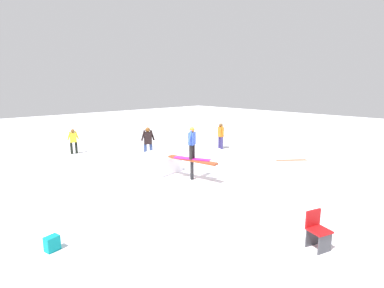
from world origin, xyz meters
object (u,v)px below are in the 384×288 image
at_px(rail_feature, 192,162).
at_px(bystander_orange, 221,134).
at_px(bystander_yellow, 73,140).
at_px(loose_snowboard_coral, 291,160).
at_px(loose_snowboard_white, 277,177).
at_px(backpack_on_snow, 52,243).
at_px(main_rider_on_rail, 192,144).
at_px(folding_chair, 317,231).
at_px(bystander_black, 148,141).

relative_size(rail_feature, bystander_orange, 1.51).
height_order(bystander_yellow, bystander_orange, bystander_orange).
bearing_deg(loose_snowboard_coral, loose_snowboard_white, 55.43).
xyz_separation_m(bystander_yellow, backpack_on_snow, (9.28, -4.29, -0.59)).
distance_m(main_rider_on_rail, backpack_on_snow, 6.20).
relative_size(loose_snowboard_white, folding_chair, 1.41).
relative_size(rail_feature, bystander_yellow, 1.67).
bearing_deg(backpack_on_snow, loose_snowboard_white, -15.63).
bearing_deg(bystander_orange, bystander_black, -82.22).
height_order(rail_feature, bystander_yellow, bystander_yellow).
bearing_deg(rail_feature, loose_snowboard_white, 41.14).
bearing_deg(main_rider_on_rail, folding_chair, -39.17).
height_order(rail_feature, loose_snowboard_coral, rail_feature).
height_order(rail_feature, folding_chair, folding_chair).
height_order(loose_snowboard_white, loose_snowboard_coral, same).
height_order(bystander_orange, loose_snowboard_coral, bystander_orange).
bearing_deg(bystander_yellow, bystander_orange, 159.08).
distance_m(rail_feature, loose_snowboard_coral, 5.83).
height_order(bystander_black, loose_snowboard_white, bystander_black).
distance_m(rail_feature, backpack_on_snow, 6.09).
bearing_deg(bystander_orange, loose_snowboard_white, -6.42).
relative_size(rail_feature, loose_snowboard_coral, 1.46).
xyz_separation_m(bystander_orange, folding_chair, (8.74, -6.64, -0.43)).
relative_size(rail_feature, loose_snowboard_white, 1.82).
relative_size(bystander_yellow, loose_snowboard_coral, 0.87).
bearing_deg(bystander_black, loose_snowboard_white, -46.39).
bearing_deg(loose_snowboard_coral, bystander_yellow, -13.96).
bearing_deg(bystander_orange, main_rider_on_rail, -40.35).
bearing_deg(main_rider_on_rail, loose_snowboard_coral, 53.05).
xyz_separation_m(bystander_yellow, loose_snowboard_coral, (8.87, 7.23, -0.75)).
relative_size(rail_feature, folding_chair, 2.57).
distance_m(rail_feature, bystander_yellow, 7.85).
distance_m(bystander_orange, folding_chair, 10.99).
bearing_deg(bystander_yellow, bystander_black, 134.87).
distance_m(rail_feature, folding_chair, 5.83).
xyz_separation_m(main_rider_on_rail, loose_snowboard_white, (2.17, 2.72, -1.43)).
bearing_deg(rail_feature, main_rider_on_rail, 0.00).
bearing_deg(loose_snowboard_coral, folding_chair, 69.15).
distance_m(folding_chair, backpack_on_snow, 6.03).
bearing_deg(loose_snowboard_white, main_rider_on_rail, 56.35).
relative_size(bystander_yellow, folding_chair, 1.54).
bearing_deg(folding_chair, main_rider_on_rail, 94.07).
bearing_deg(bystander_yellow, rail_feature, 114.71).
xyz_separation_m(folding_chair, backpack_on_snow, (-4.06, -4.45, -0.24)).
bearing_deg(loose_snowboard_white, folding_chair, 135.12).
xyz_separation_m(bystander_black, bystander_orange, (0.90, 4.51, -0.06)).
distance_m(bystander_black, backpack_on_snow, 8.66).
distance_m(main_rider_on_rail, bystander_yellow, 7.88).
relative_size(main_rider_on_rail, loose_snowboard_white, 1.16).
bearing_deg(bystander_black, loose_snowboard_coral, -20.66).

